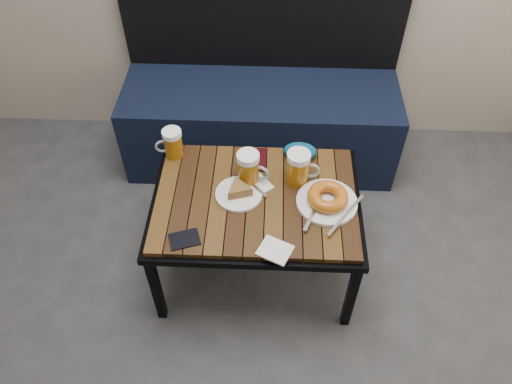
{
  "coord_description": "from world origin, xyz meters",
  "views": [
    {
      "loc": [
        0.25,
        -0.31,
        1.96
      ],
      "look_at": [
        0.2,
        1.01,
        0.5
      ],
      "focal_mm": 35.0,
      "sensor_mm": 36.0,
      "label": 1
    }
  ],
  "objects_px": {
    "bench": "(261,115)",
    "plate_bagel": "(327,199)",
    "cafe_table": "(256,204)",
    "passport_burgundy": "(255,159)",
    "beer_mug_centre": "(249,168)",
    "beer_mug_left": "(172,143)",
    "passport_navy": "(184,239)",
    "plate_pie": "(239,191)",
    "knit_pouch": "(300,151)",
    "beer_mug_right": "(299,168)"
  },
  "relations": [
    {
      "from": "bench",
      "to": "plate_pie",
      "type": "relative_size",
      "value": 7.43
    },
    {
      "from": "beer_mug_centre",
      "to": "plate_pie",
      "type": "xyz_separation_m",
      "value": [
        -0.04,
        -0.08,
        -0.05
      ]
    },
    {
      "from": "beer_mug_right",
      "to": "plate_pie",
      "type": "distance_m",
      "value": 0.26
    },
    {
      "from": "plate_pie",
      "to": "knit_pouch",
      "type": "bearing_deg",
      "value": 43.64
    },
    {
      "from": "beer_mug_centre",
      "to": "beer_mug_right",
      "type": "height_order",
      "value": "beer_mug_right"
    },
    {
      "from": "beer_mug_left",
      "to": "knit_pouch",
      "type": "height_order",
      "value": "beer_mug_left"
    },
    {
      "from": "passport_navy",
      "to": "passport_burgundy",
      "type": "distance_m",
      "value": 0.5
    },
    {
      "from": "cafe_table",
      "to": "beer_mug_left",
      "type": "xyz_separation_m",
      "value": [
        -0.36,
        0.23,
        0.11
      ]
    },
    {
      "from": "bench",
      "to": "passport_burgundy",
      "type": "relative_size",
      "value": 10.09
    },
    {
      "from": "beer_mug_left",
      "to": "plate_bagel",
      "type": "height_order",
      "value": "beer_mug_left"
    },
    {
      "from": "cafe_table",
      "to": "passport_burgundy",
      "type": "distance_m",
      "value": 0.22
    },
    {
      "from": "bench",
      "to": "passport_navy",
      "type": "distance_m",
      "value": 1.03
    },
    {
      "from": "plate_pie",
      "to": "passport_navy",
      "type": "bearing_deg",
      "value": -129.1
    },
    {
      "from": "beer_mug_centre",
      "to": "passport_navy",
      "type": "relative_size",
      "value": 1.33
    },
    {
      "from": "beer_mug_centre",
      "to": "plate_bagel",
      "type": "bearing_deg",
      "value": -5.38
    },
    {
      "from": "bench",
      "to": "plate_bagel",
      "type": "height_order",
      "value": "bench"
    },
    {
      "from": "passport_burgundy",
      "to": "knit_pouch",
      "type": "xyz_separation_m",
      "value": [
        0.19,
        0.03,
        0.03
      ]
    },
    {
      "from": "bench",
      "to": "passport_navy",
      "type": "height_order",
      "value": "bench"
    },
    {
      "from": "beer_mug_centre",
      "to": "knit_pouch",
      "type": "xyz_separation_m",
      "value": [
        0.21,
        0.15,
        -0.04
      ]
    },
    {
      "from": "beer_mug_right",
      "to": "knit_pouch",
      "type": "height_order",
      "value": "beer_mug_right"
    },
    {
      "from": "beer_mug_centre",
      "to": "plate_bagel",
      "type": "relative_size",
      "value": 0.5
    },
    {
      "from": "passport_navy",
      "to": "beer_mug_left",
      "type": "bearing_deg",
      "value": 174.72
    },
    {
      "from": "plate_bagel",
      "to": "plate_pie",
      "type": "bearing_deg",
      "value": 174.93
    },
    {
      "from": "beer_mug_left",
      "to": "knit_pouch",
      "type": "relative_size",
      "value": 0.93
    },
    {
      "from": "passport_burgundy",
      "to": "knit_pouch",
      "type": "relative_size",
      "value": 0.99
    },
    {
      "from": "cafe_table",
      "to": "beer_mug_centre",
      "type": "distance_m",
      "value": 0.15
    },
    {
      "from": "cafe_table",
      "to": "passport_navy",
      "type": "height_order",
      "value": "passport_navy"
    },
    {
      "from": "bench",
      "to": "passport_burgundy",
      "type": "height_order",
      "value": "bench"
    },
    {
      "from": "plate_pie",
      "to": "bench",
      "type": "bearing_deg",
      "value": 85.32
    },
    {
      "from": "plate_bagel",
      "to": "passport_navy",
      "type": "bearing_deg",
      "value": -159.59
    },
    {
      "from": "beer_mug_left",
      "to": "plate_bagel",
      "type": "relative_size",
      "value": 0.44
    },
    {
      "from": "knit_pouch",
      "to": "passport_navy",
      "type": "bearing_deg",
      "value": -132.98
    },
    {
      "from": "beer_mug_centre",
      "to": "passport_navy",
      "type": "bearing_deg",
      "value": -111.34
    },
    {
      "from": "beer_mug_left",
      "to": "beer_mug_centre",
      "type": "bearing_deg",
      "value": 143.97
    },
    {
      "from": "cafe_table",
      "to": "knit_pouch",
      "type": "height_order",
      "value": "knit_pouch"
    },
    {
      "from": "beer_mug_left",
      "to": "beer_mug_right",
      "type": "relative_size",
      "value": 0.87
    },
    {
      "from": "bench",
      "to": "knit_pouch",
      "type": "xyz_separation_m",
      "value": [
        0.18,
        -0.52,
        0.23
      ]
    },
    {
      "from": "beer_mug_left",
      "to": "plate_pie",
      "type": "xyz_separation_m",
      "value": [
        0.29,
        -0.22,
        -0.04
      ]
    },
    {
      "from": "bench",
      "to": "beer_mug_left",
      "type": "height_order",
      "value": "bench"
    },
    {
      "from": "passport_navy",
      "to": "knit_pouch",
      "type": "distance_m",
      "value": 0.64
    },
    {
      "from": "beer_mug_left",
      "to": "beer_mug_centre",
      "type": "relative_size",
      "value": 0.89
    },
    {
      "from": "cafe_table",
      "to": "plate_bagel",
      "type": "bearing_deg",
      "value": -5.03
    },
    {
      "from": "beer_mug_centre",
      "to": "plate_pie",
      "type": "bearing_deg",
      "value": -99.74
    },
    {
      "from": "beer_mug_right",
      "to": "plate_bagel",
      "type": "height_order",
      "value": "beer_mug_right"
    },
    {
      "from": "passport_burgundy",
      "to": "bench",
      "type": "bearing_deg",
      "value": 90.47
    },
    {
      "from": "plate_bagel",
      "to": "passport_burgundy",
      "type": "distance_m",
      "value": 0.38
    },
    {
      "from": "beer_mug_centre",
      "to": "passport_navy",
      "type": "distance_m",
      "value": 0.39
    },
    {
      "from": "passport_burgundy",
      "to": "beer_mug_centre",
      "type": "bearing_deg",
      "value": -97.13
    },
    {
      "from": "beer_mug_left",
      "to": "plate_bagel",
      "type": "xyz_separation_m",
      "value": [
        0.64,
        -0.25,
        -0.04
      ]
    },
    {
      "from": "plate_bagel",
      "to": "passport_burgundy",
      "type": "bearing_deg",
      "value": 141.45
    }
  ]
}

